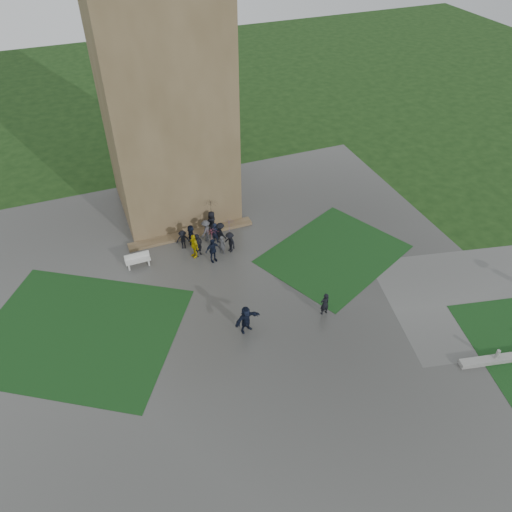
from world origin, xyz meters
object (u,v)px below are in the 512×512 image
object	(u,v)px
bench	(138,260)
pedestrian_near	(325,304)
tower	(163,90)
pedestrian_mid	(246,319)

from	to	relation	value
bench	pedestrian_near	size ratio (longest dim) A/B	1.03
tower	bench	xyz separation A→B (m)	(-4.18, -6.37, -8.49)
tower	pedestrian_near	distance (m)	17.67
pedestrian_near	bench	bearing A→B (deg)	-47.10
tower	bench	bearing A→B (deg)	-123.24
pedestrian_mid	pedestrian_near	world-z (taller)	pedestrian_mid
tower	pedestrian_mid	distance (m)	16.45
tower	bench	size ratio (longest dim) A/B	10.98
tower	pedestrian_near	xyz separation A→B (m)	(5.28, -14.74, -8.18)
tower	pedestrian_near	size ratio (longest dim) A/B	11.30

